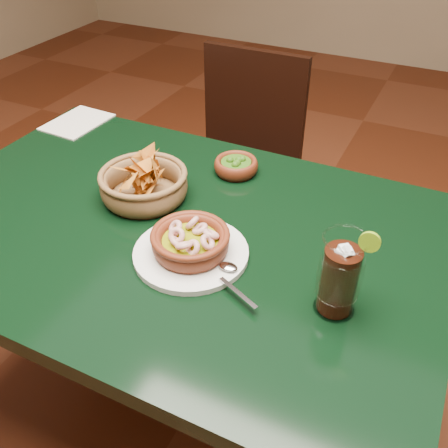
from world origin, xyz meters
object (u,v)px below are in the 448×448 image
at_px(dining_table, 174,258).
at_px(shrimp_plate, 191,244).
at_px(dining_chair, 239,167).
at_px(cola_drink, 340,276).
at_px(chip_basket, 144,184).

height_order(dining_table, shrimp_plate, shrimp_plate).
distance_m(dining_chair, shrimp_plate, 0.87).
distance_m(dining_table, cola_drink, 0.44).
xyz_separation_m(dining_table, chip_basket, (-0.11, 0.06, 0.14)).
height_order(dining_table, dining_chair, dining_chair).
distance_m(dining_table, dining_chair, 0.74).
height_order(shrimp_plate, cola_drink, cola_drink).
xyz_separation_m(dining_chair, cola_drink, (0.55, -0.79, 0.35)).
bearing_deg(chip_basket, cola_drink, -16.79).
xyz_separation_m(shrimp_plate, cola_drink, (0.30, -0.01, 0.05)).
bearing_deg(chip_basket, shrimp_plate, -34.38).
bearing_deg(shrimp_plate, chip_basket, 145.62).
distance_m(dining_table, chip_basket, 0.19).
bearing_deg(cola_drink, dining_table, 167.32).
relative_size(dining_chair, chip_basket, 3.66).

